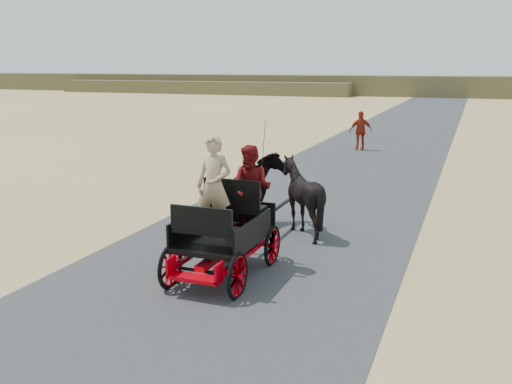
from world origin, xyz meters
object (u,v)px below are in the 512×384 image
(horse_left, at_px, (256,193))
(horse_right, at_px, (302,196))
(pedestrian, at_px, (361,131))
(carriage, at_px, (224,256))

(horse_left, bearing_deg, horse_right, -180.00)
(horse_right, bearing_deg, pedestrian, -84.75)
(horse_left, xyz_separation_m, pedestrian, (-0.12, 13.23, 0.02))
(carriage, height_order, pedestrian, pedestrian)
(carriage, height_order, horse_left, horse_left)
(horse_left, relative_size, pedestrian, 1.16)
(horse_right, bearing_deg, carriage, 79.61)
(carriage, height_order, horse_right, horse_right)
(horse_right, relative_size, pedestrian, 0.98)
(carriage, relative_size, horse_left, 1.20)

